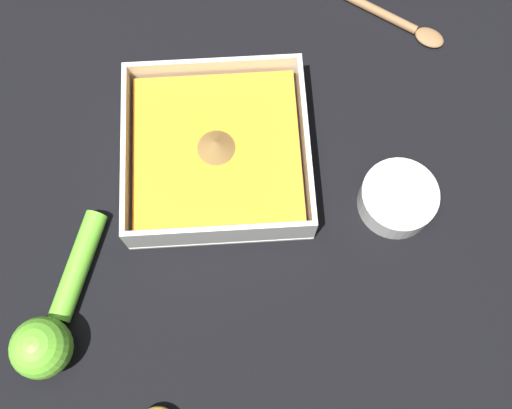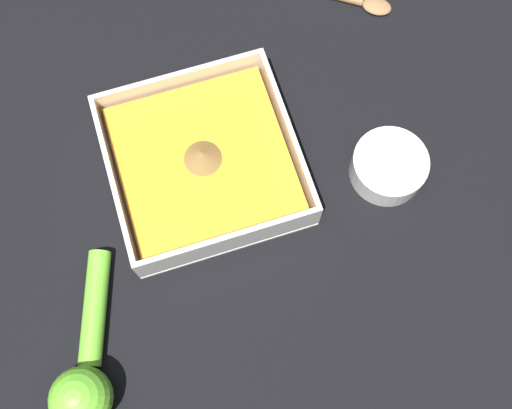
# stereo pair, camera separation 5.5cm
# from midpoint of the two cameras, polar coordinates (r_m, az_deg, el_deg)

# --- Properties ---
(ground_plane) EXTENTS (4.00, 4.00, 0.00)m
(ground_plane) POSITION_cam_midpoint_polar(r_m,az_deg,el_deg) (0.74, -0.97, 1.40)
(ground_plane) COLOR black
(square_dish) EXTENTS (0.22, 0.22, 0.06)m
(square_dish) POSITION_cam_midpoint_polar(r_m,az_deg,el_deg) (0.73, -1.57, 4.67)
(square_dish) COLOR silver
(square_dish) RESTS_ON ground_plane
(spice_bowl) EXTENTS (0.09, 0.09, 0.04)m
(spice_bowl) POSITION_cam_midpoint_polar(r_m,az_deg,el_deg) (0.74, 15.39, 0.26)
(spice_bowl) COLOR silver
(spice_bowl) RESTS_ON ground_plane
(lemon_squeezer) EXTENTS (0.10, 0.19, 0.07)m
(lemon_squeezer) POSITION_cam_midpoint_polar(r_m,az_deg,el_deg) (0.70, -16.86, -11.48)
(lemon_squeezer) COLOR #6BC633
(lemon_squeezer) RESTS_ON ground_plane
(wooden_spoon) EXTENTS (0.21, 0.15, 0.01)m
(wooden_spoon) POSITION_cam_midpoint_polar(r_m,az_deg,el_deg) (0.87, 12.90, 17.53)
(wooden_spoon) COLOR olive
(wooden_spoon) RESTS_ON ground_plane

